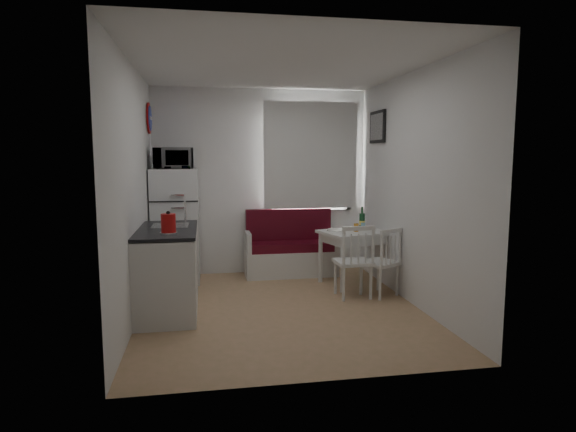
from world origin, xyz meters
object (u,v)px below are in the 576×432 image
Objects in this scene: microwave at (174,158)px; bench at (290,253)px; kitchen_counter at (168,269)px; wine_bottle at (362,218)px; chair_right at (382,255)px; kettle at (168,223)px; fridge at (176,226)px; chair_left at (356,254)px; dining_table at (358,237)px.

bench is at bearing 5.84° from microwave.
kitchen_counter is 2.62m from wine_bottle.
chair_right is 2.33× the size of kettle.
bench is 2.46m from kettle.
bench is at bearing 4.02° from fridge.
microwave is (-2.10, 1.12, 1.10)m from chair_left.
wine_bottle is at bearing 60.66° from chair_right.
wine_bottle is (-0.00, 0.75, 0.34)m from chair_right.
fridge is 2.47m from wine_bottle.
kitchen_counter reaches higher than wine_bottle.
wine_bottle is at bearing -8.52° from microwave.
kitchen_counter is at bearing -161.28° from wine_bottle.
fridge is at bearing -175.98° from bench.
kettle is (0.05, -0.44, 0.56)m from kitchen_counter.
chair_right is 1.74× the size of wine_bottle.
bench reaches higher than dining_table.
dining_table is 2.20× the size of microwave.
chair_left is 2.06× the size of kettle.
fridge is (-2.35, 0.51, 0.13)m from dining_table.
chair_right reaches higher than dining_table.
kitchen_counter reaches higher than chair_right.
chair_left is at bearing -29.19° from fridge.
fridge reaches higher than kitchen_counter.
chair_right is at bearing -99.43° from dining_table.
kitchen_counter is 1.68m from microwave.
chair_left is at bearing 151.52° from chair_right.
bench is at bearing 125.42° from dining_table.
chair_left is 0.95× the size of microwave.
chair_left is 2.18m from kettle.
fridge is 1.70m from kettle.
kettle reaches higher than wine_bottle.
chair_right is at bearing -90.00° from wine_bottle.
kettle is (0.03, -1.68, 0.26)m from fridge.
bench is 4.23× the size of wine_bottle.
dining_table is 0.72× the size of fridge.
fridge is at bearing 91.02° from kettle.
kitchen_counter is 2.09m from bench.
dining_table is 3.56× the size of wine_bottle.
bench is 1.41m from chair_left.
kitchen_counter is 2.82× the size of chair_left.
wine_bottle reaches higher than chair_right.
bench is 1.05m from dining_table.
kitchen_counter is 5.82× the size of kettle.
microwave is 1.75m from kettle.
microwave reaches higher than kitchen_counter.
fridge is 0.89m from microwave.
chair_right is 2.90m from microwave.
wine_bottle is (0.08, 0.10, 0.23)m from dining_table.
chair_left is 0.33m from chair_right.
kettle is at bearing -169.56° from dining_table.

